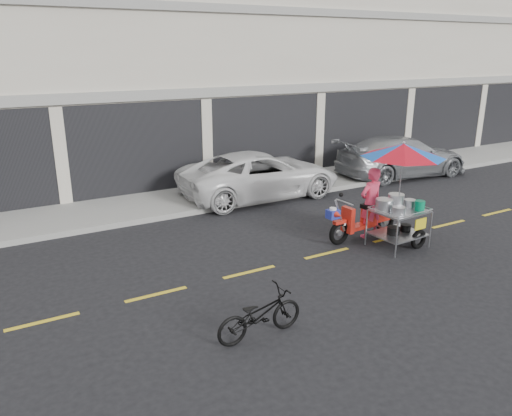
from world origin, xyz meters
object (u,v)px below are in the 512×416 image
silver_pickup (402,156)px  food_vendor_rig (390,179)px  white_pickup (260,175)px  near_bicycle (260,314)px

silver_pickup → food_vendor_rig: food_vendor_rig is taller
silver_pickup → white_pickup: bearing=93.0°
near_bicycle → food_vendor_rig: bearing=-67.4°
white_pickup → food_vendor_rig: (0.67, -4.81, 0.84)m
food_vendor_rig → near_bicycle: bearing=-159.1°
white_pickup → food_vendor_rig: food_vendor_rig is taller
silver_pickup → food_vendor_rig: 6.90m
white_pickup → near_bicycle: white_pickup is taller
white_pickup → near_bicycle: 7.98m
silver_pickup → near_bicycle: 11.83m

